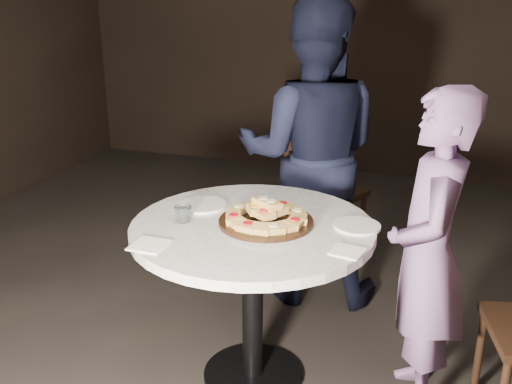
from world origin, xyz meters
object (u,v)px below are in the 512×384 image
at_px(table, 252,255).
at_px(diner_teal, 428,256).
at_px(diner_navy, 310,155).
at_px(focaccia_pile, 266,214).
at_px(chair_far, 320,187).
at_px(water_glass, 183,214).
at_px(serving_board, 266,222).

relative_size(table, diner_teal, 0.95).
relative_size(table, diner_navy, 0.77).
height_order(table, focaccia_pile, focaccia_pile).
xyz_separation_m(table, diner_navy, (0.04, 0.90, 0.23)).
relative_size(focaccia_pile, chair_far, 0.42).
bearing_deg(focaccia_pile, chair_far, 92.21).
distance_m(focaccia_pile, water_glass, 0.36).
bearing_deg(focaccia_pile, diner_navy, 90.97).
bearing_deg(chair_far, water_glass, 103.09).
xyz_separation_m(focaccia_pile, diner_teal, (0.69, 0.08, -0.13)).
bearing_deg(chair_far, focaccia_pile, 116.66).
relative_size(serving_board, chair_far, 0.46).
distance_m(serving_board, diner_navy, 0.88).
bearing_deg(diner_navy, table, 77.57).
bearing_deg(water_glass, serving_board, 15.40).
bearing_deg(focaccia_pile, water_glass, -164.52).
relative_size(serving_board, focaccia_pile, 1.11).
bearing_deg(focaccia_pile, diner_teal, 6.54).
distance_m(serving_board, water_glass, 0.36).
relative_size(water_glass, diner_navy, 0.04).
bearing_deg(serving_board, chair_far, 92.20).
distance_m(water_glass, diner_teal, 1.06).
height_order(serving_board, water_glass, water_glass).
xyz_separation_m(serving_board, diner_teal, (0.69, 0.08, -0.10)).
height_order(water_glass, diner_navy, diner_navy).
bearing_deg(diner_teal, chair_far, -155.44).
relative_size(water_glass, chair_far, 0.09).
xyz_separation_m(table, chair_far, (0.00, 1.40, -0.14)).
distance_m(table, diner_teal, 0.75).
height_order(serving_board, diner_teal, diner_teal).
xyz_separation_m(table, water_glass, (-0.29, -0.08, 0.18)).
bearing_deg(serving_board, focaccia_pile, 64.50).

